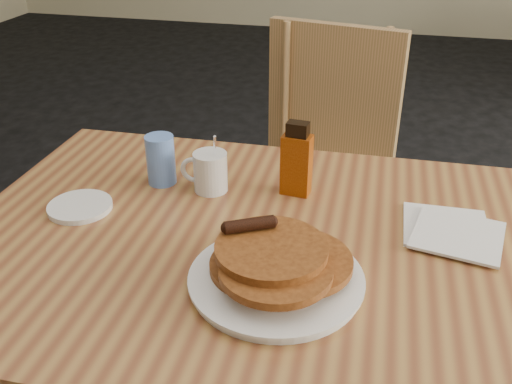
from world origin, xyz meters
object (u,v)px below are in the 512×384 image
Objects in this scene: main_table at (280,257)px; chair_main_far at (326,155)px; syrup_bottle at (297,161)px; coffee_mug at (209,171)px; blue_tumbler at (161,160)px; pancake_plate at (276,270)px.

main_table is 1.39× the size of chair_main_far.
syrup_bottle reaches higher than main_table.
main_table is 8.02× the size of syrup_bottle.
main_table is 9.52× the size of coffee_mug.
coffee_mug is at bearing -4.02° from blue_tumbler.
chair_main_far is at bearing 61.59° from blue_tumbler.
chair_main_far is 0.70m from blue_tumbler.
chair_main_far is 0.66m from coffee_mug.
main_table is at bearing 98.47° from pancake_plate.
syrup_bottle is 0.31m from blue_tumbler.
pancake_plate reaches higher than main_table.
chair_main_far reaches higher than main_table.
pancake_plate is (0.02, -0.90, 0.19)m from chair_main_far.
blue_tumbler is at bearing -177.86° from coffee_mug.
pancake_plate is at bearing -81.53° from main_table.
pancake_plate is at bearing -79.71° from syrup_bottle.
chair_main_far reaches higher than pancake_plate.
blue_tumbler is at bearing 151.17° from main_table.
pancake_plate is 0.37m from coffee_mug.
chair_main_far is 6.84× the size of coffee_mug.
coffee_mug is (-0.22, 0.30, 0.02)m from pancake_plate.
blue_tumbler is at bearing 137.42° from pancake_plate.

